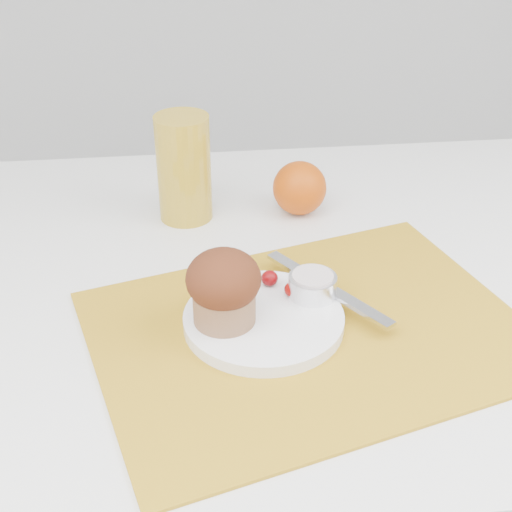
{
  "coord_description": "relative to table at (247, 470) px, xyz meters",
  "views": [
    {
      "loc": [
        -0.07,
        -0.73,
        1.26
      ],
      "look_at": [
        0.01,
        0.01,
        0.8
      ],
      "focal_mm": 50.0,
      "sensor_mm": 36.0,
      "label": 1
    }
  ],
  "objects": [
    {
      "name": "raspberry_far",
      "position": [
        0.05,
        -0.09,
        0.4
      ],
      "size": [
        0.02,
        0.02,
        0.02
      ],
      "primitive_type": "ellipsoid",
      "color": "#600502",
      "rests_on": "plate"
    },
    {
      "name": "table",
      "position": [
        0.0,
        0.0,
        0.0
      ],
      "size": [
        1.2,
        0.8,
        0.75
      ],
      "primitive_type": "cube",
      "color": "white",
      "rests_on": "ground"
    },
    {
      "name": "plate",
      "position": [
        0.01,
        -0.12,
        0.39
      ],
      "size": [
        0.23,
        0.23,
        0.02
      ],
      "primitive_type": "cylinder",
      "rotation": [
        0.0,
        0.0,
        -0.29
      ],
      "color": "white",
      "rests_on": "placemat"
    },
    {
      "name": "juice_glass",
      "position": [
        -0.07,
        0.17,
        0.45
      ],
      "size": [
        0.09,
        0.09,
        0.16
      ],
      "primitive_type": "cylinder",
      "rotation": [
        0.0,
        0.0,
        -0.21
      ],
      "color": "gold",
      "rests_on": "table"
    },
    {
      "name": "muffin",
      "position": [
        -0.04,
        -0.12,
        0.44
      ],
      "size": [
        0.09,
        0.09,
        0.09
      ],
      "color": "#936747",
      "rests_on": "plate"
    },
    {
      "name": "raspberry_near",
      "position": [
        0.02,
        -0.06,
        0.4
      ],
      "size": [
        0.02,
        0.02,
        0.02
      ],
      "primitive_type": "ellipsoid",
      "color": "#4E0204",
      "rests_on": "plate"
    },
    {
      "name": "orange",
      "position": [
        0.1,
        0.16,
        0.42
      ],
      "size": [
        0.08,
        0.08,
        0.08
      ],
      "primitive_type": "sphere",
      "color": "#C44A06",
      "rests_on": "table"
    },
    {
      "name": "ramekin",
      "position": [
        0.07,
        -0.09,
        0.41
      ],
      "size": [
        0.06,
        0.06,
        0.03
      ],
      "primitive_type": "cylinder",
      "rotation": [
        0.0,
        0.0,
        -0.12
      ],
      "color": "silver",
      "rests_on": "plate"
    },
    {
      "name": "placemat",
      "position": [
        0.06,
        -0.13,
        0.38
      ],
      "size": [
        0.57,
        0.48,
        0.0
      ],
      "primitive_type": "cube",
      "rotation": [
        0.0,
        0.0,
        0.27
      ],
      "color": "#BC8A1A",
      "rests_on": "table"
    },
    {
      "name": "butter_knife",
      "position": [
        0.09,
        -0.08,
        0.4
      ],
      "size": [
        0.13,
        0.18,
        0.01
      ],
      "primitive_type": "cube",
      "rotation": [
        0.0,
        0.0,
        -0.97
      ],
      "color": "#B4B5BD",
      "rests_on": "plate"
    },
    {
      "name": "cream",
      "position": [
        0.07,
        -0.09,
        0.42
      ],
      "size": [
        0.05,
        0.05,
        0.01
      ],
      "primitive_type": "cylinder",
      "rotation": [
        0.0,
        0.0,
        -0.09
      ],
      "color": "silver",
      "rests_on": "ramekin"
    }
  ]
}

